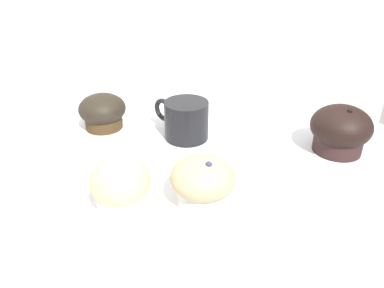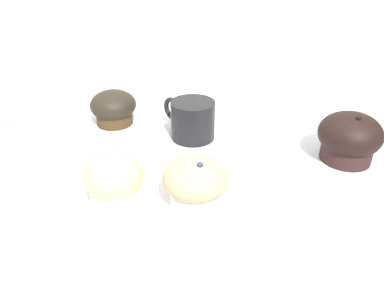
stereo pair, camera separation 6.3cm
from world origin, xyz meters
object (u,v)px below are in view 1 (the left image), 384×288
(muffin_front_center, at_px, (121,185))
(muffin_front_left, at_px, (340,130))
(muffin_back_left, at_px, (103,112))
(muffin_back_right, at_px, (203,181))
(coffee_cup, at_px, (185,119))

(muffin_front_center, height_order, muffin_front_left, muffin_front_left)
(muffin_front_center, height_order, muffin_back_left, muffin_front_center)
(muffin_front_center, height_order, muffin_back_right, muffin_front_center)
(muffin_front_center, bearing_deg, muffin_front_left, -5.22)
(muffin_back_left, bearing_deg, muffin_back_right, -80.77)
(coffee_cup, bearing_deg, muffin_back_left, 136.42)
(muffin_back_right, distance_m, coffee_cup, 0.21)
(muffin_back_left, relative_size, muffin_front_left, 0.88)
(muffin_back_right, bearing_deg, muffin_back_left, 99.23)
(muffin_front_center, relative_size, muffin_front_left, 0.80)
(muffin_back_left, bearing_deg, muffin_front_center, -102.17)
(muffin_front_left, bearing_deg, muffin_back_left, 138.49)
(muffin_back_left, height_order, coffee_cup, coffee_cup)
(muffin_back_left, distance_m, coffee_cup, 0.18)
(muffin_front_center, bearing_deg, muffin_back_left, 77.83)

